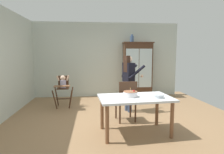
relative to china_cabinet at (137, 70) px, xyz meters
The scene contains 10 objects.
ground_plane 2.80m from the china_cabinet, 115.16° to the right, with size 6.24×6.24×0.00m, color #93704C.
wall_back 1.19m from the china_cabinet, 166.65° to the left, with size 5.32×0.06×2.70m, color beige.
china_cabinet is the anchor object (origin of this frame).
ceramic_vase 1.13m from the china_cabinet, behind, with size 0.13×0.13×0.27m.
high_chair_with_toddler 2.77m from the china_cabinet, 155.63° to the right, with size 0.60×0.70×0.95m.
adult_person 1.85m from the china_cabinet, 110.73° to the right, with size 0.61×0.60×1.53m.
dining_table 3.31m from the china_cabinet, 104.13° to the right, with size 1.47×0.97×0.74m.
birthday_cake 3.30m from the china_cabinet, 105.80° to the right, with size 0.28×0.28×0.19m.
serving_bowl 3.35m from the china_cabinet, 96.34° to the right, with size 0.18×0.18×0.06m, color #B2BCC6.
dining_chair_far_side 2.72m from the china_cabinet, 108.52° to the right, with size 0.49×0.49×0.96m.
Camera 1 is at (-0.52, -4.43, 1.58)m, focal length 30.63 mm.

